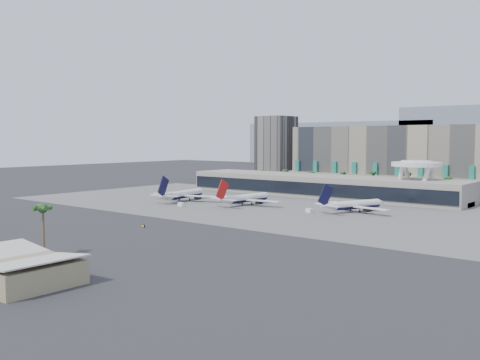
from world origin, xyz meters
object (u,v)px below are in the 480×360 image
Objects in this scene: airliner_centre at (246,198)px; airliner_right at (354,205)px; taxiway_sign at (143,226)px; airliner_left at (184,194)px; service_vehicle_b at (309,211)px; service_vehicle_a at (181,205)px.

airliner_centre is 55.56m from airliner_right.
airliner_centre is 78.85m from taxiway_sign.
taxiway_sign is (11.95, -77.88, -3.01)m from airliner_centre.
airliner_centre reaches higher than airliner_right.
airliner_right is at bearing 0.79° from airliner_left.
service_vehicle_b is at bearing -115.99° from airliner_right.
taxiway_sign is at bearing -77.59° from airliner_centre.
airliner_right is at bearing 39.97° from service_vehicle_a.
airliner_left is 11.12× the size of service_vehicle_a.
airliner_centre reaches higher than service_vehicle_a.
service_vehicle_a is at bearing -142.06° from service_vehicle_b.
airliner_left is at bearing -158.18° from service_vehicle_b.
airliner_right is at bearing 61.46° from service_vehicle_b.
airliner_left reaches higher than taxiway_sign.
airliner_right is 20.69m from service_vehicle_b.
service_vehicle_b is (39.44, -3.26, -2.64)m from airliner_centre.
service_vehicle_a is 64.60m from service_vehicle_b.
airliner_left reaches higher than service_vehicle_b.
airliner_left is at bearing 147.27° from service_vehicle_a.
airliner_left is 12.15× the size of service_vehicle_b.
airliner_left is 23.27m from service_vehicle_a.
airliner_left is 85.96m from taxiway_sign.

